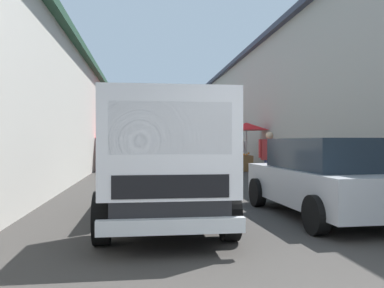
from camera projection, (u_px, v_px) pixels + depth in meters
ground at (186, 175)px, 16.41m from camera, size 90.00×90.00×0.00m
building_left_whitewash at (13, 119)px, 17.71m from camera, size 49.80×7.50×4.72m
building_right_concrete at (332, 104)px, 19.54m from camera, size 49.80×7.50×6.36m
fruit_stall_far_left at (119, 138)px, 19.21m from camera, size 2.51×2.51×2.09m
fruit_stall_near_right at (246, 133)px, 18.52m from camera, size 2.12×2.12×2.32m
fruit_stall_near_left at (206, 137)px, 22.94m from camera, size 2.29×2.29×2.19m
hatchback_car at (326, 177)px, 7.35m from camera, size 3.98×2.06×1.45m
delivery_truck at (164, 164)px, 6.17m from camera, size 4.93×1.99×2.08m
vendor_by_crates at (239, 151)px, 19.94m from camera, size 0.23×0.64×1.59m
vendor_in_shade at (269, 155)px, 12.07m from camera, size 0.23×0.66×1.68m
parked_scooter at (322, 174)px, 11.66m from camera, size 1.69×0.36×1.14m
plastic_stool at (130, 175)px, 12.62m from camera, size 0.30×0.30×0.43m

